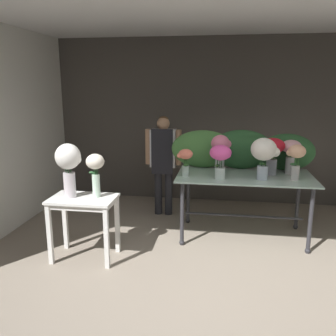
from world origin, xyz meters
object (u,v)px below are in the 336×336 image
at_px(vase_peach_stock, 296,157).
at_px(vase_cream_lisianthus_tall, 96,169).
at_px(vase_rosy_freesia, 221,149).
at_px(vase_crimson_dahlias, 273,150).
at_px(florist, 163,156).
at_px(vase_blush_anemones, 291,152).
at_px(vase_fuchsia_roses, 221,157).
at_px(side_table_white, 83,207).
at_px(vase_coral_hydrangea, 185,159).
at_px(display_table_glass, 244,185).
at_px(vase_ivory_snapdragons, 264,153).
at_px(vase_white_roses_tall, 68,163).

height_order(vase_peach_stock, vase_cream_lisianthus_tall, vase_peach_stock).
height_order(vase_rosy_freesia, vase_crimson_dahlias, vase_rosy_freesia).
bearing_deg(florist, vase_crimson_dahlias, -22.08).
bearing_deg(vase_blush_anemones, vase_fuchsia_roses, -155.61).
xyz_separation_m(vase_peach_stock, vase_rosy_freesia, (-0.93, 0.23, 0.04)).
relative_size(side_table_white, vase_coral_hydrangea, 2.10).
bearing_deg(vase_blush_anemones, florist, 163.26).
bearing_deg(vase_blush_anemones, side_table_white, -156.63).
height_order(vase_peach_stock, vase_rosy_freesia, vase_rosy_freesia).
relative_size(florist, vase_cream_lisianthus_tall, 3.06).
bearing_deg(side_table_white, vase_peach_stock, 16.80).
bearing_deg(vase_coral_hydrangea, vase_rosy_freesia, 30.84).
xyz_separation_m(vase_fuchsia_roses, vase_rosy_freesia, (-0.00, 0.33, 0.05)).
height_order(display_table_glass, vase_crimson_dahlias, vase_crimson_dahlias).
relative_size(display_table_glass, vase_ivory_snapdragons, 3.35).
relative_size(florist, vase_ivory_snapdragons, 2.97).
bearing_deg(vase_cream_lisianthus_tall, vase_blush_anemones, 23.71).
height_order(vase_rosy_freesia, vase_ivory_snapdragons, vase_ivory_snapdragons).
distance_m(display_table_glass, vase_crimson_dahlias, 0.58).
distance_m(vase_fuchsia_roses, vase_cream_lisianthus_tall, 1.54).
distance_m(florist, vase_fuchsia_roses, 1.33).
relative_size(vase_rosy_freesia, vase_white_roses_tall, 0.82).
relative_size(florist, vase_rosy_freesia, 3.03).
distance_m(side_table_white, florist, 1.79).
bearing_deg(vase_ivory_snapdragons, vase_crimson_dahlias, 63.17).
bearing_deg(vase_crimson_dahlias, display_table_glass, -168.06).
bearing_deg(vase_peach_stock, vase_white_roses_tall, -164.13).
bearing_deg(vase_ivory_snapdragons, side_table_white, -161.30).
height_order(display_table_glass, vase_coral_hydrangea, vase_coral_hydrangea).
height_order(vase_crimson_dahlias, vase_cream_lisianthus_tall, vase_crimson_dahlias).
bearing_deg(vase_blush_anemones, vase_coral_hydrangea, -165.38).
relative_size(display_table_glass, vase_coral_hydrangea, 4.90).
distance_m(side_table_white, vase_blush_anemones, 2.77).
distance_m(vase_ivory_snapdragons, vase_white_roses_tall, 2.36).
distance_m(vase_peach_stock, vase_blush_anemones, 0.32).
bearing_deg(vase_coral_hydrangea, side_table_white, -147.31).
relative_size(vase_crimson_dahlias, vase_cream_lisianthus_tall, 0.96).
relative_size(side_table_white, florist, 0.48).
bearing_deg(vase_coral_hydrangea, display_table_glass, 14.17).
bearing_deg(vase_rosy_freesia, vase_white_roses_tall, -150.18).
xyz_separation_m(vase_peach_stock, vase_cream_lisianthus_tall, (-2.34, -0.70, -0.07)).
bearing_deg(vase_crimson_dahlias, vase_peach_stock, -42.60).
bearing_deg(vase_cream_lisianthus_tall, display_table_glass, 26.41).
xyz_separation_m(side_table_white, vase_rosy_freesia, (1.57, 0.99, 0.56)).
bearing_deg(vase_fuchsia_roses, vase_white_roses_tall, -159.08).
distance_m(vase_peach_stock, vase_crimson_dahlias, 0.35).
relative_size(vase_peach_stock, vase_white_roses_tall, 0.71).
bearing_deg(vase_coral_hydrangea, vase_crimson_dahlias, 13.48).
distance_m(display_table_glass, vase_rosy_freesia, 0.57).
xyz_separation_m(side_table_white, vase_peach_stock, (2.50, 0.75, 0.52)).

